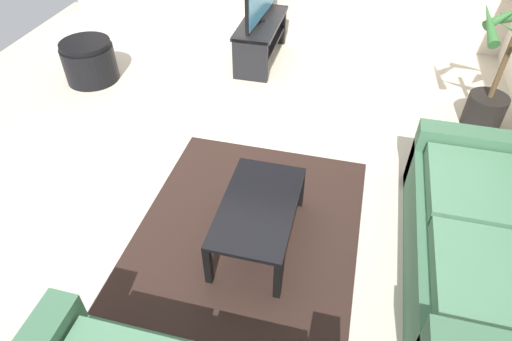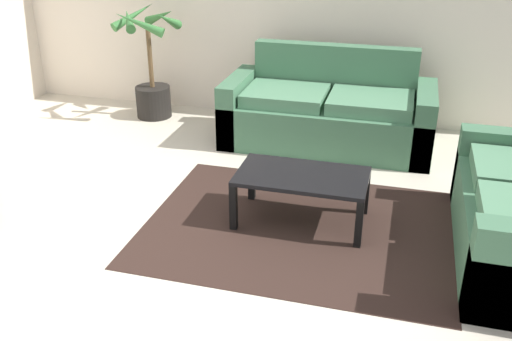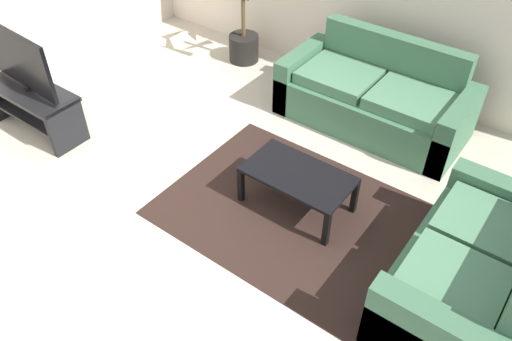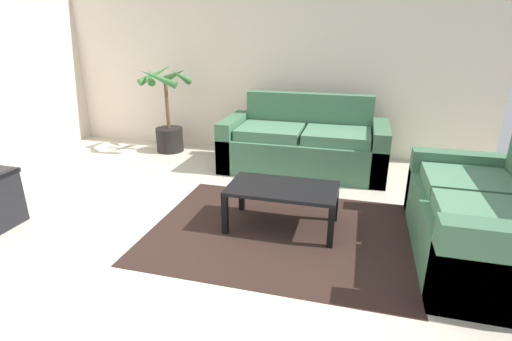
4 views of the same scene
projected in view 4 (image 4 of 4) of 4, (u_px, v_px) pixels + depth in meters
ground_plane at (173, 258)px, 3.00m from camera, size 6.60×6.60×0.00m
wall_back at (267, 54)px, 5.25m from camera, size 6.00×0.06×2.70m
couch_main at (304, 146)px, 4.80m from camera, size 1.97×0.90×0.90m
couch_loveseat at (485, 222)px, 2.92m from camera, size 0.90×1.63×0.90m
coffee_table at (282, 192)px, 3.36m from camera, size 0.94×0.53×0.38m
area_rug at (279, 231)px, 3.38m from camera, size 2.20×1.70×0.01m
potted_palm at (168, 120)px, 5.47m from camera, size 0.70×0.73×1.21m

